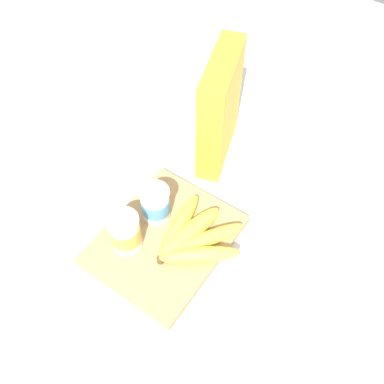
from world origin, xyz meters
The scene contains 6 objects.
ground_plane centered at (0.00, 0.00, 0.00)m, with size 2.40×2.40×0.00m, color silver.
cutting_board centered at (0.00, 0.00, 0.01)m, with size 0.30×0.25×0.02m, color tan.
cereal_box centered at (0.29, 0.05, 0.14)m, with size 0.21×0.06×0.27m, color yellow.
yogurt_cup_front centered at (-0.05, 0.06, 0.07)m, with size 0.07×0.07×0.09m.
yogurt_cup_back centered at (0.04, 0.05, 0.06)m, with size 0.07×0.07×0.08m.
banana_bunch centered at (0.03, -0.06, 0.04)m, with size 0.18×0.18×0.04m.
Camera 1 is at (-0.34, -0.30, 0.80)m, focal length 39.34 mm.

